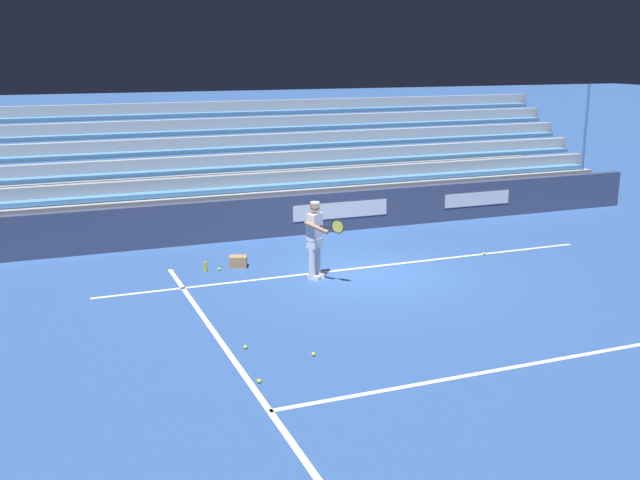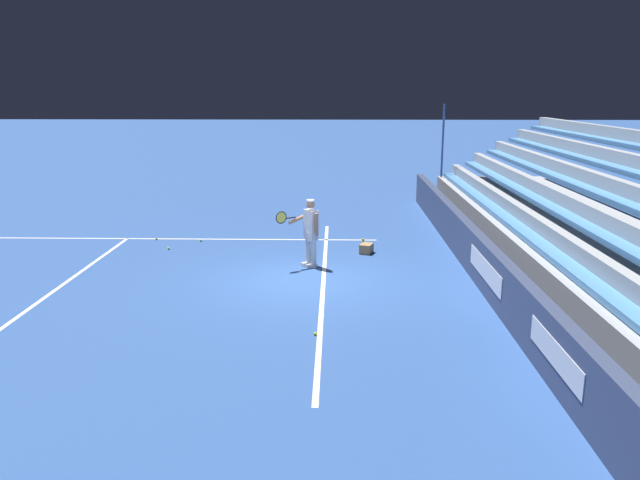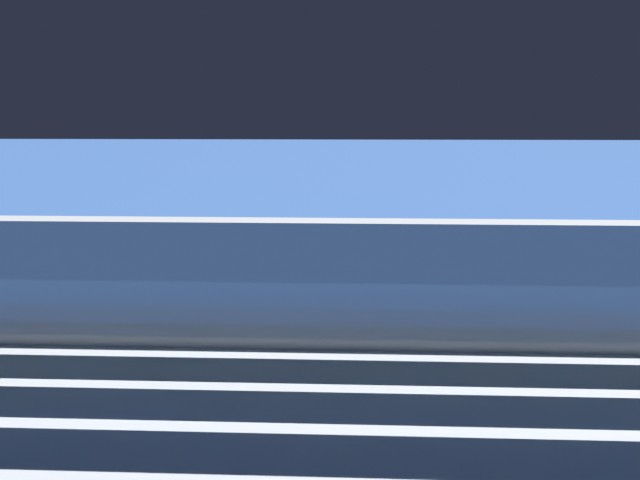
{
  "view_description": "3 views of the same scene",
  "coord_description": "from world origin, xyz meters",
  "px_view_note": "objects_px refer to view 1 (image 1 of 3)",
  "views": [
    {
      "loc": [
        6.95,
        14.6,
        4.86
      ],
      "look_at": [
        1.26,
        0.2,
        0.95
      ],
      "focal_mm": 42.0,
      "sensor_mm": 36.0,
      "label": 1
    },
    {
      "loc": [
        -13.99,
        -0.77,
        4.38
      ],
      "look_at": [
        0.7,
        -0.4,
        0.82
      ],
      "focal_mm": 35.0,
      "sensor_mm": 36.0,
      "label": 2
    },
    {
      "loc": [
        0.07,
        -13.17,
        4.15
      ],
      "look_at": [
        -0.54,
        1.11,
        1.18
      ],
      "focal_mm": 35.0,
      "sensor_mm": 36.0,
      "label": 3
    }
  ],
  "objects_px": {
    "tennis_ball_stray_back": "(245,347)",
    "tennis_ball_near_player": "(259,381)",
    "tennis_ball_on_baseline": "(313,354)",
    "tennis_ball_far_right": "(219,269)",
    "tennis_player": "(315,239)",
    "ball_box_cardboard": "(238,262)",
    "tennis_ball_midcourt": "(484,254)",
    "water_bottle": "(205,266)"
  },
  "relations": [
    {
      "from": "tennis_ball_far_right",
      "to": "water_bottle",
      "type": "distance_m",
      "value": 0.32
    },
    {
      "from": "tennis_ball_on_baseline",
      "to": "tennis_ball_far_right",
      "type": "height_order",
      "value": "same"
    },
    {
      "from": "tennis_ball_stray_back",
      "to": "water_bottle",
      "type": "relative_size",
      "value": 0.3
    },
    {
      "from": "tennis_ball_far_right",
      "to": "tennis_ball_on_baseline",
      "type": "bearing_deg",
      "value": 92.4
    },
    {
      "from": "tennis_ball_on_baseline",
      "to": "tennis_player",
      "type": "bearing_deg",
      "value": -111.66
    },
    {
      "from": "tennis_player",
      "to": "water_bottle",
      "type": "distance_m",
      "value": 2.69
    },
    {
      "from": "tennis_ball_stray_back",
      "to": "tennis_ball_on_baseline",
      "type": "bearing_deg",
      "value": 143.51
    },
    {
      "from": "tennis_ball_on_baseline",
      "to": "tennis_ball_far_right",
      "type": "xyz_separation_m",
      "value": [
        0.23,
        -5.42,
        0.0
      ]
    },
    {
      "from": "tennis_ball_on_baseline",
      "to": "water_bottle",
      "type": "relative_size",
      "value": 0.3
    },
    {
      "from": "tennis_player",
      "to": "tennis_ball_midcourt",
      "type": "distance_m",
      "value": 4.66
    },
    {
      "from": "ball_box_cardboard",
      "to": "tennis_ball_far_right",
      "type": "bearing_deg",
      "value": 13.76
    },
    {
      "from": "tennis_ball_midcourt",
      "to": "tennis_ball_on_baseline",
      "type": "relative_size",
      "value": 1.0
    },
    {
      "from": "tennis_ball_stray_back",
      "to": "water_bottle",
      "type": "xyz_separation_m",
      "value": [
        -0.43,
        -4.78,
        0.08
      ]
    },
    {
      "from": "ball_box_cardboard",
      "to": "tennis_ball_far_right",
      "type": "xyz_separation_m",
      "value": [
        0.49,
        0.12,
        -0.1
      ]
    },
    {
      "from": "tennis_ball_on_baseline",
      "to": "tennis_ball_far_right",
      "type": "bearing_deg",
      "value": -87.6
    },
    {
      "from": "ball_box_cardboard",
      "to": "tennis_ball_near_player",
      "type": "bearing_deg",
      "value": 77.33
    },
    {
      "from": "tennis_ball_stray_back",
      "to": "tennis_ball_near_player",
      "type": "xyz_separation_m",
      "value": [
        0.18,
        1.37,
        0.0
      ]
    },
    {
      "from": "ball_box_cardboard",
      "to": "tennis_ball_on_baseline",
      "type": "height_order",
      "value": "ball_box_cardboard"
    },
    {
      "from": "tennis_ball_midcourt",
      "to": "tennis_ball_far_right",
      "type": "xyz_separation_m",
      "value": [
        6.4,
        -1.09,
        0.0
      ]
    },
    {
      "from": "tennis_player",
      "to": "tennis_ball_near_player",
      "type": "relative_size",
      "value": 25.98
    },
    {
      "from": "tennis_player",
      "to": "tennis_ball_near_player",
      "type": "distance_m",
      "value": 5.51
    },
    {
      "from": "tennis_ball_midcourt",
      "to": "water_bottle",
      "type": "height_order",
      "value": "water_bottle"
    },
    {
      "from": "tennis_ball_far_right",
      "to": "water_bottle",
      "type": "bearing_deg",
      "value": -12.33
    },
    {
      "from": "tennis_player",
      "to": "tennis_ball_midcourt",
      "type": "height_order",
      "value": "tennis_player"
    },
    {
      "from": "tennis_ball_on_baseline",
      "to": "tennis_ball_near_player",
      "type": "height_order",
      "value": "same"
    },
    {
      "from": "tennis_ball_on_baseline",
      "to": "tennis_ball_far_right",
      "type": "relative_size",
      "value": 1.0
    },
    {
      "from": "tennis_ball_on_baseline",
      "to": "tennis_ball_far_right",
      "type": "distance_m",
      "value": 5.42
    },
    {
      "from": "tennis_player",
      "to": "tennis_ball_on_baseline",
      "type": "relative_size",
      "value": 25.98
    },
    {
      "from": "ball_box_cardboard",
      "to": "tennis_ball_midcourt",
      "type": "relative_size",
      "value": 6.06
    },
    {
      "from": "tennis_ball_stray_back",
      "to": "tennis_ball_near_player",
      "type": "bearing_deg",
      "value": 82.58
    },
    {
      "from": "tennis_ball_on_baseline",
      "to": "tennis_ball_near_player",
      "type": "bearing_deg",
      "value": 30.25
    },
    {
      "from": "tennis_ball_stray_back",
      "to": "tennis_ball_far_right",
      "type": "distance_m",
      "value": 4.77
    },
    {
      "from": "tennis_ball_midcourt",
      "to": "ball_box_cardboard",
      "type": "bearing_deg",
      "value": -11.52
    },
    {
      "from": "ball_box_cardboard",
      "to": "water_bottle",
      "type": "bearing_deg",
      "value": 3.87
    },
    {
      "from": "tennis_ball_far_right",
      "to": "tennis_ball_stray_back",
      "type": "bearing_deg",
      "value": 81.2
    },
    {
      "from": "ball_box_cardboard",
      "to": "tennis_ball_stray_back",
      "type": "height_order",
      "value": "ball_box_cardboard"
    },
    {
      "from": "water_bottle",
      "to": "ball_box_cardboard",
      "type": "bearing_deg",
      "value": -176.13
    },
    {
      "from": "tennis_player",
      "to": "tennis_ball_midcourt",
      "type": "relative_size",
      "value": 25.98
    },
    {
      "from": "ball_box_cardboard",
      "to": "tennis_ball_midcourt",
      "type": "xyz_separation_m",
      "value": [
        -5.92,
        1.21,
        -0.1
      ]
    },
    {
      "from": "tennis_ball_stray_back",
      "to": "tennis_ball_near_player",
      "type": "height_order",
      "value": "same"
    },
    {
      "from": "tennis_player",
      "to": "ball_box_cardboard",
      "type": "height_order",
      "value": "tennis_player"
    },
    {
      "from": "tennis_ball_midcourt",
      "to": "tennis_ball_on_baseline",
      "type": "height_order",
      "value": "same"
    }
  ]
}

